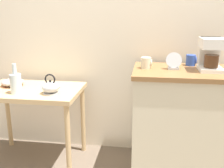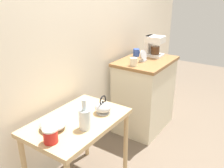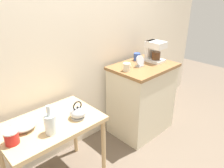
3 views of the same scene
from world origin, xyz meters
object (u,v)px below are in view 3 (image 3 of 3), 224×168
coffee_maker (154,50)px  table_clock (140,62)px  bowl_stoneware (23,125)px  canister_enamel (12,137)px  mug_blue (137,57)px  glass_carafe_vase (50,123)px  mug_small_cream (127,67)px  teakettle (78,112)px

coffee_maker → table_clock: coffee_maker is taller
bowl_stoneware → canister_enamel: canister_enamel is taller
bowl_stoneware → mug_blue: mug_blue is taller
bowl_stoneware → canister_enamel: 0.19m
glass_carafe_vase → mug_small_cream: (1.08, 0.17, 0.17)m
bowl_stoneware → mug_small_cream: bearing=-1.9°
teakettle → glass_carafe_vase: bearing=-173.8°
mug_small_cream → table_clock: (0.22, -0.01, 0.01)m
canister_enamel → mug_blue: mug_blue is taller
mug_blue → table_clock: size_ratio=0.67×
bowl_stoneware → mug_small_cream: mug_small_cream is taller
canister_enamel → mug_small_cream: mug_small_cream is taller
teakettle → canister_enamel: size_ratio=1.56×
coffee_maker → bowl_stoneware: bearing=178.7°
glass_carafe_vase → canister_enamel: 0.29m
mug_blue → teakettle: bearing=-165.2°
mug_blue → glass_carafe_vase: bearing=-166.9°
mug_small_cream → coffee_maker: bearing=0.0°
canister_enamel → coffee_maker: bearing=2.6°
canister_enamel → table_clock: (1.58, 0.07, 0.21)m
teakettle → glass_carafe_vase: size_ratio=0.71×
bowl_stoneware → canister_enamel: bearing=-137.8°
glass_carafe_vase → mug_small_cream: bearing=8.8°
teakettle → glass_carafe_vase: 0.30m
glass_carafe_vase → coffee_maker: bearing=6.1°
canister_enamel → mug_blue: bearing=8.4°
coffee_maker → table_clock: bearing=-177.9°
canister_enamel → coffee_maker: (1.87, 0.08, 0.30)m
mug_blue → mug_small_cream: bearing=-155.7°
bowl_stoneware → mug_blue: 1.63m
teakettle → coffee_maker: coffee_maker is taller
table_clock → canister_enamel: bearing=-177.4°
coffee_maker → mug_blue: coffee_maker is taller
bowl_stoneware → table_clock: bearing=-2.0°
coffee_maker → mug_blue: size_ratio=2.78×
canister_enamel → coffee_maker: 1.89m
teakettle → coffee_maker: size_ratio=0.69×
mug_small_cream → teakettle: bearing=-170.2°
glass_carafe_vase → mug_blue: bearing=13.1°
teakettle → glass_carafe_vase: glass_carafe_vase is taller
glass_carafe_vase → table_clock: size_ratio=1.83×
table_clock → bowl_stoneware: bearing=178.0°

